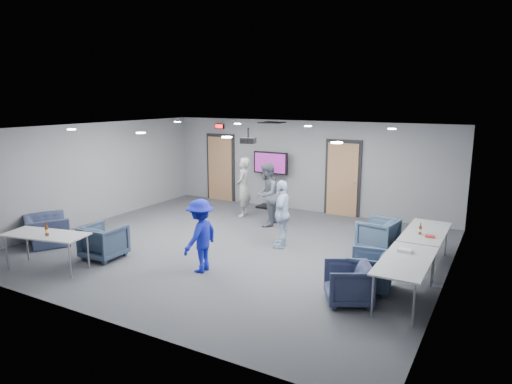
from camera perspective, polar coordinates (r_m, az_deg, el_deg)
The scene contains 29 objects.
floor at distance 10.58m, azimuth -2.71°, elevation -6.82°, with size 9.00×9.00×0.00m, color #35383D.
ceiling at distance 10.05m, azimuth -2.86°, elevation 7.94°, with size 9.00×9.00×0.00m, color white.
wall_back at distance 13.73m, azimuth 6.13°, elevation 3.23°, with size 9.00×0.02×2.70m, color slate.
wall_front at distance 7.26m, azimuth -19.87°, elevation -5.09°, with size 9.00×0.02×2.70m, color slate.
wall_left at distance 13.15m, azimuth -19.66°, elevation 2.24°, with size 0.02×8.00×2.70m, color slate.
wall_right at distance 8.76m, azimuth 23.04°, elevation -2.50°, with size 0.02×8.00×2.70m, color slate.
door_left at distance 15.15m, azimuth -4.45°, elevation 2.99°, with size 1.06×0.17×2.24m.
door_right at distance 13.31m, azimuth 10.77°, elevation 1.60°, with size 1.06×0.17×2.24m.
exit_sign at distance 14.99m, azimuth -4.58°, elevation 8.20°, with size 0.32×0.08×0.16m.
hvac_diffuser at distance 12.73m, azimuth 2.00°, elevation 8.67°, with size 0.60×0.60×0.03m, color black.
downlights at distance 10.05m, azimuth -2.86°, elevation 7.85°, with size 6.18×3.78×0.02m.
person_a at distance 13.06m, azimuth -1.62°, elevation 0.62°, with size 0.62×0.41×1.69m, color #9B9E9B.
person_b at distance 12.05m, azimuth 1.32°, elevation -0.32°, with size 0.82×0.64×1.69m, color slate.
person_c at distance 10.37m, azimuth 3.28°, elevation -2.73°, with size 0.91×0.38×1.55m, color silver.
person_d at distance 8.98m, azimuth -6.97°, elevation -5.44°, with size 0.94×0.54×1.45m, color #1A23AD.
chair_right_a at distance 10.59m, azimuth 14.98°, elevation -5.16°, with size 0.77×0.79×0.72m, color #3E526B.
chair_right_b at distance 8.45m, azimuth 13.95°, elevation -9.55°, with size 0.74×0.76×0.69m, color #3B4B65.
chair_right_c at distance 7.86m, azimuth 11.44°, elevation -11.15°, with size 0.72×0.75×0.68m, color #333B59.
chair_front_a at distance 10.25m, azimuth -18.47°, elevation -5.91°, with size 0.78×0.80×0.73m, color #324157.
chair_front_b at distance 11.68m, azimuth -24.73°, elevation -4.38°, with size 1.04×0.91×0.67m, color #323B57.
table_right_a at distance 9.83m, azimuth 20.44°, elevation -4.83°, with size 0.77×1.85×0.73m.
table_right_b at distance 8.04m, azimuth 18.23°, elevation -8.32°, with size 0.78×1.86×0.73m.
table_front_left at distance 9.94m, azimuth -24.78°, elevation -5.03°, with size 1.77×1.03×0.73m.
bottle_front at distance 9.75m, azimuth -24.69°, elevation -4.41°, with size 0.07×0.07×0.28m.
bottle_right at distance 9.51m, azimuth 19.84°, elevation -4.50°, with size 0.06×0.06×0.24m.
snack_box at distance 9.41m, azimuth 20.93°, elevation -5.19°, with size 0.18×0.12×0.04m, color red.
wrapper at distance 8.39m, azimuth 18.14°, elevation -6.97°, with size 0.24×0.16×0.05m, color silver.
tv_stand at distance 13.99m, azimuth 1.82°, elevation 1.96°, with size 1.14×0.54×1.75m.
projector at distance 10.46m, azimuth -1.00°, elevation 6.48°, with size 0.38×0.35×0.35m.
Camera 1 is at (5.34, -8.49, 3.36)m, focal length 32.00 mm.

